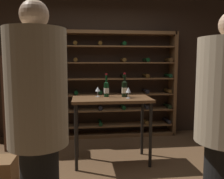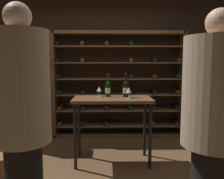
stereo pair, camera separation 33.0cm
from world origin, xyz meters
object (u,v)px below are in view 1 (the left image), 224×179
at_px(person_guest_blue_shirt, 38,115).
at_px(wine_glass_stemmed_right, 128,90).
at_px(wine_glass_stemmed_center, 98,90).
at_px(tasting_table, 112,106).
at_px(display_cabinet, 19,103).
at_px(wine_bottle_gold_foil, 106,89).
at_px(wine_bottle_green_slim, 125,88).
at_px(wine_rack, 111,86).

height_order(person_guest_blue_shirt, wine_glass_stemmed_right, person_guest_blue_shirt).
relative_size(wine_glass_stemmed_center, wine_glass_stemmed_right, 0.95).
relative_size(tasting_table, display_cabinet, 0.72).
distance_m(wine_bottle_gold_foil, wine_glass_stemmed_center, 0.13).
relative_size(display_cabinet, wine_bottle_green_slim, 4.41).
distance_m(wine_glass_stemmed_center, wine_glass_stemmed_right, 0.46).
bearing_deg(wine_bottle_gold_foil, wine_glass_stemmed_right, -32.02).
distance_m(wine_rack, person_guest_blue_shirt, 2.87).
relative_size(wine_bottle_green_slim, wine_bottle_gold_foil, 1.03).
bearing_deg(tasting_table, wine_bottle_gold_foil, 116.30).
relative_size(wine_bottle_green_slim, wine_glass_stemmed_center, 2.37).
bearing_deg(person_guest_blue_shirt, wine_glass_stemmed_right, -138.51).
bearing_deg(wine_glass_stemmed_right, wine_bottle_green_slim, 101.36).
bearing_deg(wine_bottle_gold_foil, wine_rack, 79.62).
distance_m(person_guest_blue_shirt, wine_glass_stemmed_center, 1.73).
height_order(wine_rack, wine_glass_stemmed_right, wine_rack).
xyz_separation_m(display_cabinet, wine_bottle_green_slim, (1.66, -0.68, 0.29)).
xyz_separation_m(person_guest_blue_shirt, wine_glass_stemmed_right, (0.97, 1.44, 0.01)).
bearing_deg(person_guest_blue_shirt, tasting_table, -131.05).
bearing_deg(wine_bottle_green_slim, wine_glass_stemmed_right, -78.64).
bearing_deg(wine_rack, wine_bottle_green_slim, -87.10).
bearing_deg(wine_glass_stemmed_right, wine_glass_stemmed_center, 154.76).
bearing_deg(wine_bottle_green_slim, person_guest_blue_shirt, -120.81).
bearing_deg(wine_rack, wine_glass_stemmed_center, -106.74).
bearing_deg(wine_rack, wine_glass_stemmed_right, -86.15).
xyz_separation_m(wine_bottle_gold_foil, wine_glass_stemmed_right, (0.29, -0.18, -0.01)).
distance_m(tasting_table, wine_bottle_gold_foil, 0.28).
bearing_deg(wine_glass_stemmed_right, tasting_table, 167.17).
xyz_separation_m(person_guest_blue_shirt, display_cabinet, (-0.71, 2.27, -0.27)).
height_order(wine_rack, wine_bottle_green_slim, wine_rack).
height_order(person_guest_blue_shirt, wine_glass_stemmed_center, person_guest_blue_shirt).
relative_size(wine_rack, tasting_table, 2.26).
bearing_deg(tasting_table, wine_rack, 83.60).
bearing_deg(wine_glass_stemmed_center, wine_rack, 73.26).
distance_m(tasting_table, display_cabinet, 1.65).
distance_m(wine_rack, display_cabinet, 1.68).
bearing_deg(wine_bottle_green_slim, wine_bottle_gold_foil, 171.84).
height_order(display_cabinet, wine_glass_stemmed_right, display_cabinet).
distance_m(wine_bottle_green_slim, wine_bottle_gold_foil, 0.26).
height_order(wine_bottle_gold_foil, wine_glass_stemmed_right, wine_bottle_gold_foil).
height_order(wine_rack, tasting_table, wine_rack).
relative_size(tasting_table, wine_bottle_gold_foil, 3.26).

